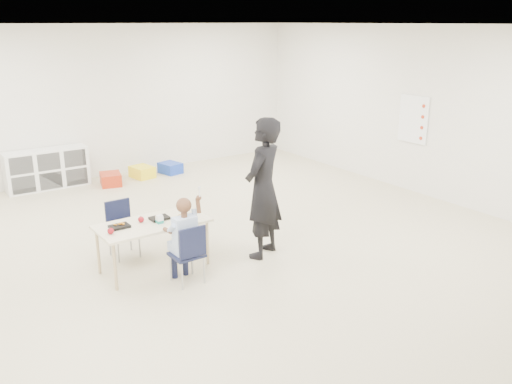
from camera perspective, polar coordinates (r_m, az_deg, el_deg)
room at (r=6.53m, az=-2.45°, el=4.81°), size 9.00×9.02×2.80m
table at (r=6.56m, az=-10.72°, el=-5.53°), size 1.30×0.67×0.59m
chair_near at (r=6.15m, az=-7.31°, el=-6.41°), size 0.35×0.33×0.71m
chair_far at (r=6.95m, az=-13.77°, el=-3.90°), size 0.35×0.33×0.71m
child at (r=6.07m, az=-7.39°, el=-4.65°), size 0.48×0.48×1.12m
lunch_tray_near at (r=6.53m, az=-10.12°, el=-2.73°), size 0.22×0.16×0.03m
lunch_tray_far at (r=6.37m, az=-14.18°, el=-3.54°), size 0.22×0.16×0.03m
milk_carton at (r=6.38m, az=-10.11°, el=-2.88°), size 0.07×0.07×0.10m
bread_roll at (r=6.47m, az=-7.94°, el=-2.63°), size 0.09×0.09×0.07m
apple_near at (r=6.47m, az=-12.01°, el=-2.84°), size 0.07×0.07×0.07m
apple_far at (r=6.20m, az=-15.06°, el=-3.99°), size 0.07×0.07×0.07m
cubby_shelf at (r=10.23m, az=-21.14°, el=2.28°), size 1.40×0.40×0.70m
rules_poster at (r=9.62m, az=16.23°, el=7.36°), size 0.02×0.60×0.80m
adult at (r=6.63m, az=0.76°, el=0.37°), size 0.77×0.68×1.76m
bin_red at (r=10.13m, az=-15.05°, el=1.31°), size 0.44×0.52×0.22m
bin_yellow at (r=10.49m, az=-11.89°, el=2.08°), size 0.41×0.49×0.21m
bin_blue at (r=10.70m, az=-9.01°, el=2.52°), size 0.41×0.48×0.20m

